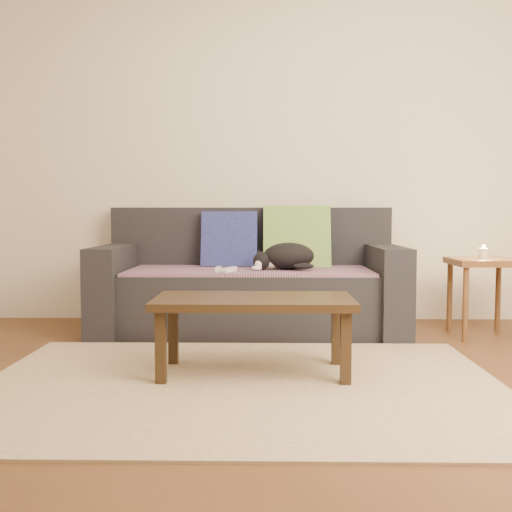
# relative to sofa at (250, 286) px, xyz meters

# --- Properties ---
(ground) EXTENTS (4.50, 4.50, 0.00)m
(ground) POSITION_rel_sofa_xyz_m (0.00, -1.57, -0.31)
(ground) COLOR brown
(ground) RESTS_ON ground
(back_wall) EXTENTS (4.50, 0.04, 2.60)m
(back_wall) POSITION_rel_sofa_xyz_m (0.00, 0.43, 0.99)
(back_wall) COLOR beige
(back_wall) RESTS_ON ground
(sofa) EXTENTS (2.10, 0.94, 0.87)m
(sofa) POSITION_rel_sofa_xyz_m (0.00, 0.00, 0.00)
(sofa) COLOR #232328
(sofa) RESTS_ON ground
(throw_blanket) EXTENTS (1.66, 0.74, 0.02)m
(throw_blanket) POSITION_rel_sofa_xyz_m (0.00, -0.09, 0.12)
(throw_blanket) COLOR #3A2749
(throw_blanket) RESTS_ON sofa
(cushion_navy) EXTENTS (0.41, 0.20, 0.42)m
(cushion_navy) POSITION_rel_sofa_xyz_m (-0.16, 0.17, 0.32)
(cushion_navy) COLOR #101144
(cushion_navy) RESTS_ON throw_blanket
(cushion_green) EXTENTS (0.49, 0.24, 0.50)m
(cushion_green) POSITION_rel_sofa_xyz_m (0.34, 0.17, 0.32)
(cushion_green) COLOR #0D594E
(cushion_green) RESTS_ON throw_blanket
(cat) EXTENTS (0.47, 0.37, 0.19)m
(cat) POSITION_rel_sofa_xyz_m (0.25, -0.12, 0.22)
(cat) COLOR black
(cat) RESTS_ON throw_blanket
(wii_remote_a) EXTENTS (0.04, 0.15, 0.03)m
(wii_remote_a) POSITION_rel_sofa_xyz_m (-0.20, -0.29, 0.15)
(wii_remote_a) COLOR white
(wii_remote_a) RESTS_ON throw_blanket
(wii_remote_b) EXTENTS (0.10, 0.15, 0.03)m
(wii_remote_b) POSITION_rel_sofa_xyz_m (-0.13, -0.30, 0.15)
(wii_remote_b) COLOR white
(wii_remote_b) RESTS_ON throw_blanket
(side_table) EXTENTS (0.42, 0.42, 0.52)m
(side_table) POSITION_rel_sofa_xyz_m (1.57, -0.23, 0.12)
(side_table) COLOR brown
(side_table) RESTS_ON ground
(candle) EXTENTS (0.06, 0.06, 0.09)m
(candle) POSITION_rel_sofa_xyz_m (1.57, -0.23, 0.25)
(candle) COLOR beige
(candle) RESTS_ON side_table
(rug) EXTENTS (2.50, 1.80, 0.01)m
(rug) POSITION_rel_sofa_xyz_m (0.00, -1.42, -0.30)
(rug) COLOR tan
(rug) RESTS_ON ground
(coffee_table) EXTENTS (1.00, 0.50, 0.40)m
(coffee_table) POSITION_rel_sofa_xyz_m (0.05, -1.23, 0.04)
(coffee_table) COLOR #332313
(coffee_table) RESTS_ON rug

